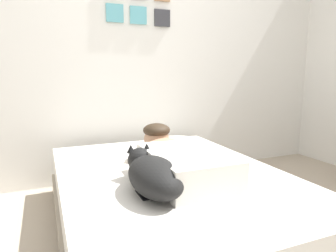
{
  "coord_description": "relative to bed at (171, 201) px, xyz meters",
  "views": [
    {
      "loc": [
        -0.87,
        -1.21,
        1.04
      ],
      "look_at": [
        -0.03,
        0.81,
        0.65
      ],
      "focal_mm": 32.26,
      "sensor_mm": 36.0,
      "label": 1
    }
  ],
  "objects": [
    {
      "name": "pillow",
      "position": [
        0.23,
        0.53,
        0.26
      ],
      "size": [
        0.52,
        0.32,
        0.11
      ],
      "primitive_type": "ellipsoid",
      "color": "white",
      "rests_on": "bed"
    },
    {
      "name": "dog",
      "position": [
        -0.22,
        -0.27,
        0.3
      ],
      "size": [
        0.26,
        0.57,
        0.21
      ],
      "color": "black",
      "rests_on": "bed"
    },
    {
      "name": "person_lying",
      "position": [
        0.02,
        -0.04,
        0.31
      ],
      "size": [
        0.43,
        0.92,
        0.27
      ],
      "color": "silver",
      "rests_on": "bed"
    },
    {
      "name": "cell_phone",
      "position": [
        -0.27,
        -0.28,
        0.2
      ],
      "size": [
        0.07,
        0.14,
        0.01
      ],
      "primitive_type": "cube",
      "color": "black",
      "rests_on": "bed"
    },
    {
      "name": "coffee_cup",
      "position": [
        0.09,
        0.43,
        0.24
      ],
      "size": [
        0.12,
        0.09,
        0.07
      ],
      "color": "teal",
      "rests_on": "bed"
    },
    {
      "name": "bed",
      "position": [
        0.0,
        0.0,
        0.0
      ],
      "size": [
        1.42,
        1.96,
        0.4
      ],
      "color": "gray",
      "rests_on": "ground"
    },
    {
      "name": "back_wall",
      "position": [
        0.13,
        1.15,
        1.06
      ],
      "size": [
        4.24,
        0.12,
        2.5
      ],
      "color": "silver",
      "rests_on": "ground"
    }
  ]
}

